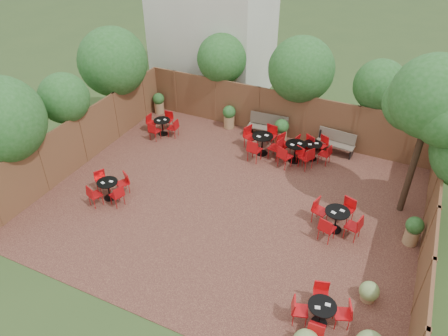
% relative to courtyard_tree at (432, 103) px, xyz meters
% --- Properties ---
extents(ground, '(80.00, 80.00, 0.00)m').
position_rel_courtyard_tree_xyz_m(ground, '(-5.20, -2.09, -3.88)').
color(ground, '#354F23').
rests_on(ground, ground).
extents(courtyard_paving, '(12.00, 10.00, 0.02)m').
position_rel_courtyard_tree_xyz_m(courtyard_paving, '(-5.20, -2.09, -3.87)').
color(courtyard_paving, '#3D1C19').
rests_on(courtyard_paving, ground).
extents(fence_back, '(12.00, 0.08, 2.00)m').
position_rel_courtyard_tree_xyz_m(fence_back, '(-5.20, 2.91, -2.88)').
color(fence_back, brown).
rests_on(fence_back, ground).
extents(fence_left, '(0.08, 10.00, 2.00)m').
position_rel_courtyard_tree_xyz_m(fence_left, '(-11.20, -2.09, -2.88)').
color(fence_left, brown).
rests_on(fence_left, ground).
extents(fence_right, '(0.08, 10.00, 2.00)m').
position_rel_courtyard_tree_xyz_m(fence_right, '(0.80, -2.09, -2.88)').
color(fence_right, brown).
rests_on(fence_right, ground).
extents(neighbour_building, '(5.00, 4.00, 8.00)m').
position_rel_courtyard_tree_xyz_m(neighbour_building, '(-9.70, 5.91, 0.12)').
color(neighbour_building, beige).
rests_on(neighbour_building, ground).
extents(overhang_foliage, '(15.84, 10.79, 2.79)m').
position_rel_courtyard_tree_xyz_m(overhang_foliage, '(-7.66, 0.34, -1.13)').
color(overhang_foliage, '#1F571C').
rests_on(overhang_foliage, ground).
extents(courtyard_tree, '(2.63, 2.53, 5.24)m').
position_rel_courtyard_tree_xyz_m(courtyard_tree, '(0.00, 0.00, 0.00)').
color(courtyard_tree, black).
rests_on(courtyard_tree, courtyard_paving).
extents(park_bench_left, '(1.63, 0.62, 0.99)m').
position_rel_courtyard_tree_xyz_m(park_bench_left, '(-5.60, 2.54, -3.35)').
color(park_bench_left, brown).
rests_on(park_bench_left, courtyard_paving).
extents(park_bench_right, '(1.51, 0.60, 0.91)m').
position_rel_courtyard_tree_xyz_m(park_bench_right, '(-2.77, 2.54, -3.39)').
color(park_bench_right, brown).
rests_on(park_bench_right, courtyard_paving).
extents(bistro_tables, '(9.80, 8.51, 0.93)m').
position_rel_courtyard_tree_xyz_m(bistro_tables, '(-4.77, -0.58, -3.44)').
color(bistro_tables, black).
rests_on(bistro_tables, courtyard_paving).
extents(planters, '(11.82, 4.63, 1.06)m').
position_rel_courtyard_tree_xyz_m(planters, '(-5.71, 1.61, -3.32)').
color(planters, '#9B774D').
rests_on(planters, courtyard_paving).
extents(low_shrubs, '(1.97, 2.74, 0.74)m').
position_rel_courtyard_tree_xyz_m(low_shrubs, '(-0.57, -5.63, -3.53)').
color(low_shrubs, '#9B774D').
rests_on(low_shrubs, courtyard_paving).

